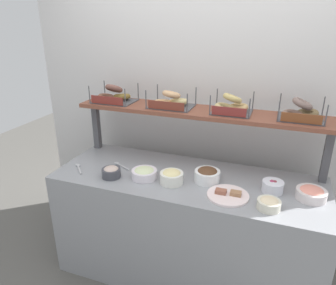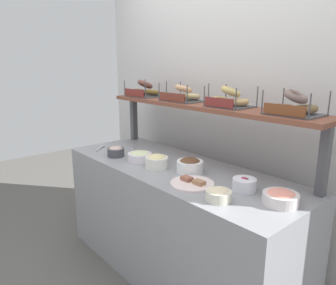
# 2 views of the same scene
# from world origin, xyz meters

# --- Properties ---
(ground_plane) EXTENTS (8.00, 8.00, 0.00)m
(ground_plane) POSITION_xyz_m (0.00, 0.00, 0.00)
(ground_plane) COLOR #595651
(back_wall) EXTENTS (3.12, 0.06, 2.40)m
(back_wall) POSITION_xyz_m (0.00, 0.55, 1.20)
(back_wall) COLOR silver
(back_wall) RESTS_ON ground_plane
(deli_counter) EXTENTS (1.92, 0.70, 0.85)m
(deli_counter) POSITION_xyz_m (0.00, 0.00, 0.42)
(deli_counter) COLOR gray
(deli_counter) RESTS_ON ground_plane
(shelf_riser_left) EXTENTS (0.05, 0.05, 0.40)m
(shelf_riser_left) POSITION_xyz_m (-0.90, 0.27, 1.05)
(shelf_riser_left) COLOR #4C4C51
(shelf_riser_left) RESTS_ON deli_counter
(shelf_riser_right) EXTENTS (0.05, 0.05, 0.40)m
(shelf_riser_right) POSITION_xyz_m (0.90, 0.27, 1.05)
(shelf_riser_right) COLOR #4C4C51
(shelf_riser_right) RESTS_ON deli_counter
(upper_shelf) EXTENTS (1.88, 0.32, 0.03)m
(upper_shelf) POSITION_xyz_m (0.00, 0.27, 1.26)
(upper_shelf) COLOR brown
(upper_shelf) RESTS_ON shelf_riser_left
(bowl_scallion_spread) EXTENTS (0.18, 0.18, 0.08)m
(bowl_scallion_spread) POSITION_xyz_m (-0.29, -0.11, 0.89)
(bowl_scallion_spread) COLOR white
(bowl_scallion_spread) RESTS_ON deli_counter
(bowl_egg_salad) EXTENTS (0.16, 0.16, 0.10)m
(bowl_egg_salad) POSITION_xyz_m (-0.08, -0.11, 0.90)
(bowl_egg_salad) COLOR white
(bowl_egg_salad) RESTS_ON deli_counter
(bowl_beet_salad) EXTENTS (0.14, 0.14, 0.08)m
(bowl_beet_salad) POSITION_xyz_m (0.58, 0.01, 0.89)
(bowl_beet_salad) COLOR white
(bowl_beet_salad) RESTS_ON deli_counter
(bowl_lox_spread) EXTENTS (0.19, 0.19, 0.08)m
(bowl_lox_spread) POSITION_xyz_m (0.82, -0.00, 0.89)
(bowl_lox_spread) COLOR silver
(bowl_lox_spread) RESTS_ON deli_counter
(bowl_potato_salad) EXTENTS (0.14, 0.14, 0.07)m
(bowl_potato_salad) POSITION_xyz_m (0.57, -0.21, 0.88)
(bowl_potato_salad) COLOR beige
(bowl_potato_salad) RESTS_ON deli_counter
(bowl_tuna_salad) EXTENTS (0.13, 0.13, 0.08)m
(bowl_tuna_salad) POSITION_xyz_m (-0.51, -0.18, 0.89)
(bowl_tuna_salad) COLOR #404149
(bowl_tuna_salad) RESTS_ON deli_counter
(bowl_chocolate_spread) EXTENTS (0.18, 0.18, 0.10)m
(bowl_chocolate_spread) POSITION_xyz_m (0.15, -0.01, 0.90)
(bowl_chocolate_spread) COLOR white
(bowl_chocolate_spread) RESTS_ON deli_counter
(serving_plate_white) EXTENTS (0.27, 0.27, 0.04)m
(serving_plate_white) POSITION_xyz_m (0.32, -0.16, 0.86)
(serving_plate_white) COLOR white
(serving_plate_white) RESTS_ON deli_counter
(serving_spoon_near_plate) EXTENTS (0.14, 0.14, 0.01)m
(serving_spoon_near_plate) POSITION_xyz_m (-0.82, -0.14, 0.86)
(serving_spoon_near_plate) COLOR #B7B7BC
(serving_spoon_near_plate) RESTS_ON deli_counter
(serving_spoon_by_edge) EXTENTS (0.17, 0.09, 0.01)m
(serving_spoon_by_edge) POSITION_xyz_m (-0.55, 0.01, 0.86)
(serving_spoon_by_edge) COLOR #B7B7BC
(serving_spoon_by_edge) RESTS_ON deli_counter
(bagel_basket_cinnamon_raisin) EXTENTS (0.32, 0.26, 0.16)m
(bagel_basket_cinnamon_raisin) POSITION_xyz_m (-0.71, 0.26, 1.33)
(bagel_basket_cinnamon_raisin) COLOR #4C4C51
(bagel_basket_cinnamon_raisin) RESTS_ON upper_shelf
(bagel_basket_plain) EXTENTS (0.33, 0.25, 0.14)m
(bagel_basket_plain) POSITION_xyz_m (-0.22, 0.27, 1.33)
(bagel_basket_plain) COLOR #4C4C51
(bagel_basket_plain) RESTS_ON upper_shelf
(bagel_basket_sesame) EXTENTS (0.28, 0.24, 0.15)m
(bagel_basket_sesame) POSITION_xyz_m (0.23, 0.28, 1.33)
(bagel_basket_sesame) COLOR #4C4C51
(bagel_basket_sesame) RESTS_ON upper_shelf
(bagel_basket_poppy) EXTENTS (0.29, 0.26, 0.15)m
(bagel_basket_poppy) POSITION_xyz_m (0.70, 0.28, 1.33)
(bagel_basket_poppy) COLOR #4C4C51
(bagel_basket_poppy) RESTS_ON upper_shelf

